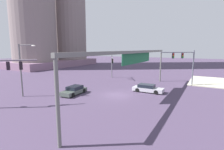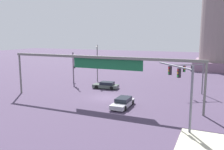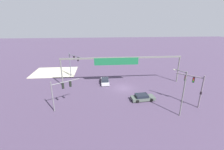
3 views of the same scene
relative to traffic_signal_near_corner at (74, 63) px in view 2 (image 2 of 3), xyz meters
name	(u,v)px [view 2 (image 2 of 3)]	position (x,y,z in m)	size (l,w,h in m)	color
ground_plane	(106,98)	(10.99, -8.58, -3.93)	(221.03, 221.03, 0.00)	#493A53
traffic_signal_near_corner	(74,63)	(0.00, 0.00, 0.00)	(3.44, 3.65, 5.92)	slate
traffic_signal_opposite_side	(195,72)	(22.80, -1.15, -0.31)	(4.28, 2.76, 5.29)	slate
traffic_signal_cross_street	(182,83)	(22.83, -16.30, 0.66)	(4.27, 5.15, 6.49)	slate
streetlamp_curved_arm	(97,60)	(3.84, 2.43, 0.39)	(1.22, 2.35, 7.37)	slate
overhead_sign_gantry	(99,63)	(11.29, -11.43, 1.67)	(28.07, 0.43, 6.49)	slate
sedan_car_approaching	(106,85)	(8.26, -2.83, -3.35)	(4.59, 2.23, 1.21)	#49534C
sedan_car_waiting_far	(123,103)	(14.97, -11.99, -3.35)	(1.96, 4.73, 1.21)	#B6B3BD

